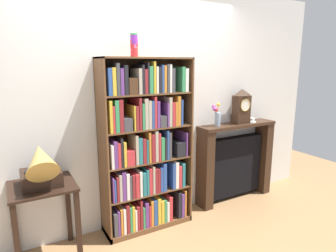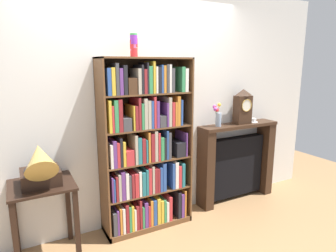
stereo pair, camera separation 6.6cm
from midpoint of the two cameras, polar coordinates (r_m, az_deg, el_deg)
The scene contains 10 objects.
ground_plane at distance 3.44m, azimuth -3.64°, elevation -19.69°, with size 7.97×6.40×0.02m, color #997047.
wall_back at distance 3.31m, azimuth -4.42°, elevation 3.90°, with size 4.97×0.08×2.66m, color silver.
bookshelf at distance 3.15m, azimuth -5.08°, elevation -5.03°, with size 0.98×0.33×1.86m.
cup_stack at distance 2.99m, azimuth -7.28°, elevation 15.34°, with size 0.08×0.08×0.22m.
side_table_left at distance 2.95m, azimuth -23.68°, elevation -13.84°, with size 0.55×0.51×0.75m.
gramophone at distance 2.75m, azimuth -24.19°, elevation -7.26°, with size 0.33×0.46×0.47m.
fireplace_mantel at distance 4.03m, azimuth 12.39°, elevation -6.87°, with size 1.13×0.25×1.04m.
mantel_clock at distance 3.87m, azimuth 13.67°, elevation 3.78°, with size 0.21×0.14×0.45m.
flower_vase at distance 3.64m, azimuth 8.99°, elevation 2.05°, with size 0.12×0.10×0.29m.
teacup_with_saucer at distance 4.03m, azimuth 15.42°, elevation 1.12°, with size 0.14×0.14×0.05m.
Camera 1 is at (-1.28, -2.63, 1.79)m, focal length 31.24 mm.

